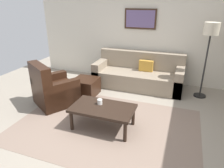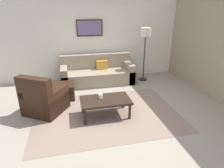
% 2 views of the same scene
% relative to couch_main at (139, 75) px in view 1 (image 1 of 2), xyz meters
% --- Properties ---
extents(ground_plane, '(8.00, 8.00, 0.00)m').
position_rel_couch_main_xyz_m(ground_plane, '(-0.11, -2.09, -0.30)').
color(ground_plane, gray).
extents(rear_partition, '(6.00, 0.12, 2.80)m').
position_rel_couch_main_xyz_m(rear_partition, '(-0.11, 0.51, 1.10)').
color(rear_partition, silver).
rests_on(rear_partition, ground_plane).
extents(area_rug, '(3.27, 2.28, 0.01)m').
position_rel_couch_main_xyz_m(area_rug, '(-0.11, -2.09, -0.29)').
color(area_rug, '#826D5F').
rests_on(area_rug, ground_plane).
extents(couch_main, '(2.26, 0.92, 0.88)m').
position_rel_couch_main_xyz_m(couch_main, '(0.00, 0.00, 0.00)').
color(couch_main, gray).
rests_on(couch_main, ground_plane).
extents(armchair_leather, '(1.10, 1.10, 0.95)m').
position_rel_couch_main_xyz_m(armchair_leather, '(-1.52, -1.70, 0.01)').
color(armchair_leather, black).
rests_on(armchair_leather, ground_plane).
extents(ottoman, '(0.56, 0.56, 0.40)m').
position_rel_couch_main_xyz_m(ottoman, '(-1.07, -1.00, -0.10)').
color(ottoman, black).
rests_on(ottoman, ground_plane).
extents(coffee_table, '(1.10, 0.64, 0.41)m').
position_rel_couch_main_xyz_m(coffee_table, '(-0.15, -2.15, 0.06)').
color(coffee_table, black).
rests_on(coffee_table, ground_plane).
extents(cup, '(0.09, 0.09, 0.09)m').
position_rel_couch_main_xyz_m(cup, '(-0.24, -2.07, 0.16)').
color(cup, white).
rests_on(cup, coffee_table).
extents(lamp_standing, '(0.32, 0.32, 1.71)m').
position_rel_couch_main_xyz_m(lamp_standing, '(1.54, -0.16, 1.11)').
color(lamp_standing, black).
rests_on(lamp_standing, ground_plane).
extents(framed_artwork, '(0.83, 0.04, 0.51)m').
position_rel_couch_main_xyz_m(framed_artwork, '(-0.13, 0.42, 1.39)').
color(framed_artwork, '#382316').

